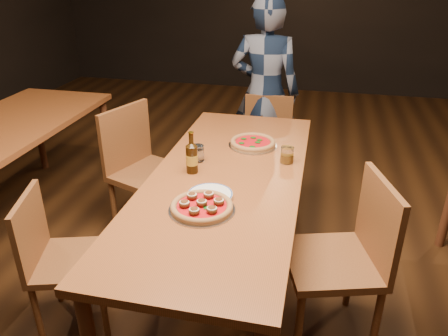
% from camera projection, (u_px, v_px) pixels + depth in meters
% --- Properties ---
extents(ground, '(9.00, 9.00, 0.00)m').
position_uv_depth(ground, '(226.00, 285.00, 2.66)').
color(ground, black).
extents(table_main, '(0.80, 2.00, 0.75)m').
position_uv_depth(table_main, '(226.00, 188.00, 2.37)').
color(table_main, brown).
rests_on(table_main, ground).
extents(chair_main_nw, '(0.48, 0.48, 0.82)m').
position_uv_depth(chair_main_nw, '(73.00, 260.00, 2.23)').
color(chair_main_nw, '#602E19').
rests_on(chair_main_nw, ground).
extents(chair_main_sw, '(0.57, 0.57, 0.96)m').
position_uv_depth(chair_main_sw, '(151.00, 173.00, 2.97)').
color(chair_main_sw, '#602E19').
rests_on(chair_main_sw, ground).
extents(chair_main_e, '(0.54, 0.54, 0.93)m').
position_uv_depth(chair_main_e, '(332.00, 260.00, 2.14)').
color(chair_main_e, '#602E19').
rests_on(chair_main_e, ground).
extents(chair_end, '(0.40, 0.40, 0.84)m').
position_uv_depth(chair_end, '(265.00, 148.00, 3.52)').
color(chair_end, '#602E19').
rests_on(chair_end, ground).
extents(pizza_meatball, '(0.31, 0.31, 0.06)m').
position_uv_depth(pizza_meatball, '(202.00, 206.00, 2.01)').
color(pizza_meatball, '#B7B7BF').
rests_on(pizza_meatball, table_main).
extents(pizza_margherita, '(0.30, 0.30, 0.04)m').
position_uv_depth(pizza_margherita, '(253.00, 143.00, 2.70)').
color(pizza_margherita, '#B7B7BF').
rests_on(pizza_margherita, table_main).
extents(plate_stack, '(0.22, 0.22, 0.02)m').
position_uv_depth(plate_stack, '(210.00, 195.00, 2.12)').
color(plate_stack, white).
rests_on(plate_stack, table_main).
extents(beer_bottle, '(0.06, 0.06, 0.23)m').
position_uv_depth(beer_bottle, '(192.00, 158.00, 2.34)').
color(beer_bottle, black).
rests_on(beer_bottle, table_main).
extents(water_glass, '(0.07, 0.07, 0.09)m').
position_uv_depth(water_glass, '(198.00, 153.00, 2.49)').
color(water_glass, white).
rests_on(water_glass, table_main).
extents(amber_glass, '(0.07, 0.07, 0.09)m').
position_uv_depth(amber_glass, '(287.00, 155.00, 2.47)').
color(amber_glass, '#915910').
rests_on(amber_glass, table_main).
extents(diner, '(0.59, 0.39, 1.58)m').
position_uv_depth(diner, '(265.00, 93.00, 3.62)').
color(diner, black).
rests_on(diner, ground).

